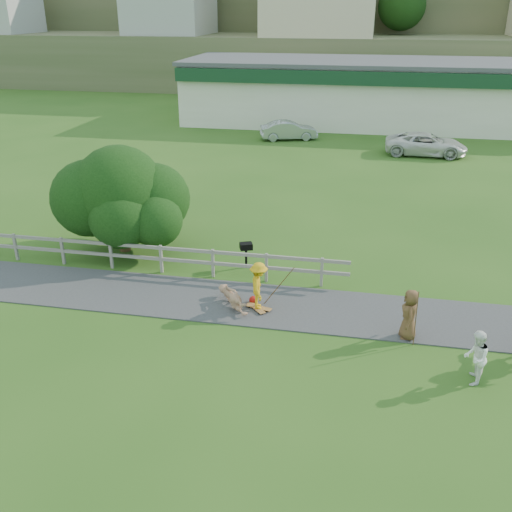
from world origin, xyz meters
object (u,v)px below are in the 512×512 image
object	(u,v)px
spectator_a	(476,358)
skater_rider	(259,288)
skater_fallen	(233,298)
spectator_c	(409,315)
car_silver	(289,130)
tree	(122,214)
bbq	(246,255)
car_white	(426,144)

from	to	relation	value
spectator_a	skater_rider	bearing A→B (deg)	-103.46
skater_fallen	spectator_c	bearing A→B (deg)	-44.52
skater_rider	skater_fallen	size ratio (longest dim) A/B	0.88
spectator_a	car_silver	size ratio (longest dim) A/B	0.37
tree	bbq	xyz separation A→B (m)	(5.23, -0.68, -1.07)
skater_rider	car_white	bearing A→B (deg)	-29.01
bbq	spectator_a	bearing A→B (deg)	-60.65
spectator_a	tree	world-z (taller)	tree
spectator_a	car_white	size ratio (longest dim) A/B	0.29
spectator_a	tree	xyz separation A→B (m)	(-12.67, 6.64, 0.80)
spectator_c	bbq	xyz separation A→B (m)	(-5.83, 4.02, -0.30)
skater_fallen	bbq	world-z (taller)	bbq
skater_fallen	bbq	xyz separation A→B (m)	(-0.23, 3.14, 0.17)
spectator_a	car_silver	distance (m)	30.03
spectator_a	car_white	distance (m)	25.69
bbq	skater_rider	bearing A→B (deg)	-92.99
skater_rider	skater_fallen	bearing A→B (deg)	74.87
skater_rider	spectator_c	bearing A→B (deg)	-112.01
spectator_c	car_white	bearing A→B (deg)	171.80
skater_rider	bbq	world-z (taller)	skater_rider
skater_fallen	car_white	distance (m)	24.18
car_silver	tree	world-z (taller)	tree
spectator_a	bbq	world-z (taller)	spectator_a
bbq	car_silver	bearing A→B (deg)	72.01
car_white	tree	distance (m)	23.25
skater_fallen	tree	distance (m)	6.78
tree	skater_fallen	bearing A→B (deg)	-35.02
skater_fallen	bbq	size ratio (longest dim) A/B	1.80
skater_rider	spectator_a	bearing A→B (deg)	-125.65
bbq	car_white	bearing A→B (deg)	45.78
skater_rider	tree	bearing A→B (deg)	46.47
car_white	tree	world-z (taller)	tree
car_silver	car_white	xyz separation A→B (m)	(9.65, -2.97, 0.05)
skater_rider	bbq	xyz separation A→B (m)	(-1.10, 3.19, -0.30)
skater_rider	car_silver	bearing A→B (deg)	-6.18
skater_rider	spectator_a	size ratio (longest dim) A/B	1.04
spectator_a	bbq	bearing A→B (deg)	-118.58
car_silver	tree	size ratio (longest dim) A/B	0.72
car_silver	bbq	bearing A→B (deg)	166.33
car_silver	bbq	world-z (taller)	car_silver
spectator_c	skater_fallen	bearing A→B (deg)	-101.69
skater_fallen	car_silver	xyz separation A→B (m)	(-1.80, 25.84, 0.36)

